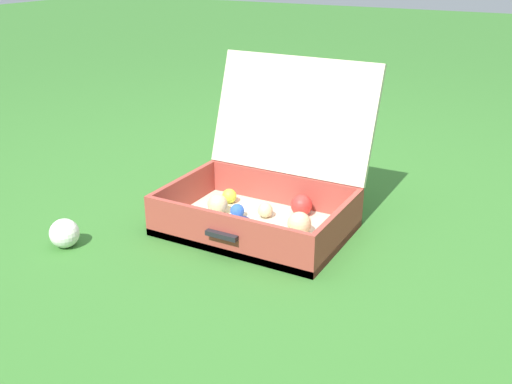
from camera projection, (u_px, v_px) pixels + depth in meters
name	position (u px, v px, depth m)	size (l,w,h in m)	color
ground_plane	(279.00, 229.00, 2.06)	(16.00, 16.00, 0.00)	#336B28
open_suitcase	(268.00, 190.00, 2.06)	(0.61, 0.59, 0.54)	beige
stray_ball_on_grass	(64.00, 233.00, 1.92)	(0.10, 0.10, 0.10)	white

